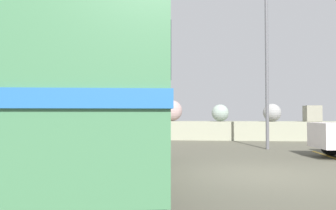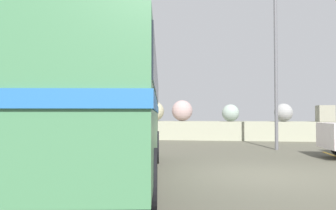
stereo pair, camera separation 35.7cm
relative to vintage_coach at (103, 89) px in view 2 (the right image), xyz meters
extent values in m
cube|color=#525042|center=(3.50, 1.08, -2.04)|extent=(32.00, 26.00, 0.02)
cube|color=gray|center=(3.50, 12.88, -1.50)|extent=(31.36, 1.80, 1.10)
sphere|color=gray|center=(-10.19, 13.10, -0.39)|extent=(1.12, 1.12, 1.12)
sphere|color=gray|center=(-7.47, 12.44, -0.28)|extent=(1.34, 1.34, 1.34)
sphere|color=#85A575|center=(-4.35, 13.38, -0.29)|extent=(1.32, 1.32, 1.32)
sphere|color=tan|center=(-1.39, 13.00, -0.35)|extent=(1.21, 1.21, 1.21)
sphere|color=#A38685|center=(0.29, 13.40, -0.31)|extent=(1.28, 1.28, 1.28)
sphere|color=#8B9D92|center=(3.19, 12.44, -0.46)|extent=(0.98, 0.98, 0.98)
sphere|color=gray|center=(6.11, 12.40, -0.44)|extent=(1.01, 1.01, 1.01)
cube|color=gray|center=(8.31, 12.41, -0.50)|extent=(0.82, 0.91, 0.90)
cylinder|color=black|center=(-1.54, 2.37, -1.55)|extent=(0.44, 0.99, 0.96)
cylinder|color=black|center=(0.63, 2.75, -1.55)|extent=(0.44, 0.99, 0.96)
cylinder|color=black|center=(1.54, -2.38, -1.55)|extent=(0.44, 0.99, 0.96)
cube|color=#3F754C|center=(0.00, 0.00, -0.48)|extent=(3.83, 8.69, 2.10)
cylinder|color=#3F754C|center=(0.00, 0.00, 0.57)|extent=(3.58, 8.32, 2.20)
cube|color=#225D9E|center=(0.00, 0.00, -0.42)|extent=(3.89, 8.78, 0.20)
cube|color=black|center=(0.00, 0.00, 0.10)|extent=(3.81, 8.37, 0.64)
cube|color=silver|center=(-0.75, 4.20, -1.35)|extent=(2.27, 0.56, 0.28)
cylinder|color=#5B5B60|center=(4.92, 7.37, 1.51)|extent=(0.14, 0.14, 7.13)
camera|label=1|loc=(2.24, -7.28, -0.59)|focal=36.04mm
camera|label=2|loc=(2.60, -7.23, -0.59)|focal=36.04mm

